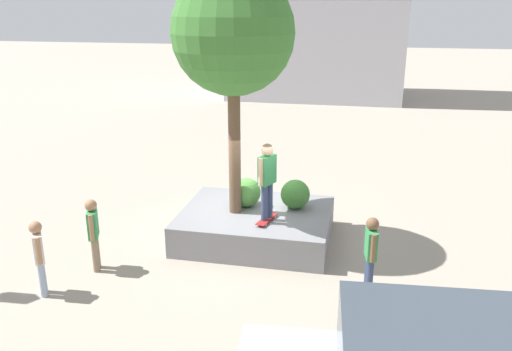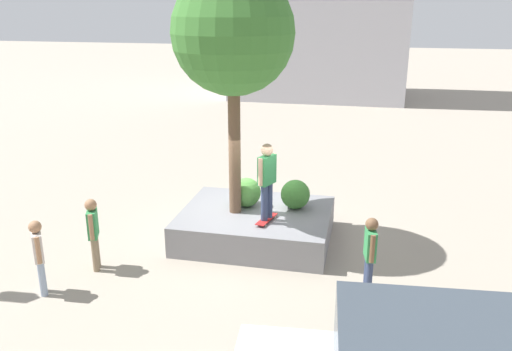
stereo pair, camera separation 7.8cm
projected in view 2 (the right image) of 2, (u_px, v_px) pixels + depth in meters
ground_plane at (250, 238)px, 12.72m from camera, size 120.00×120.00×0.00m
planter_ledge at (256, 225)px, 12.54m from camera, size 3.52×2.84×0.72m
plaza_tree at (233, 34)px, 11.14m from camera, size 2.69×2.69×5.46m
boxwood_shrub at (295, 194)px, 12.51m from camera, size 0.71×0.71×0.71m
hedge_clump at (246, 192)px, 12.65m from camera, size 0.71×0.71×0.71m
skateboard at (267, 219)px, 11.83m from camera, size 0.39×0.83×0.07m
skateboarder at (267, 176)px, 11.50m from camera, size 0.37×0.56×1.76m
passerby_with_bag at (370, 251)px, 10.01m from camera, size 0.25×0.54×1.60m
pedestrian_crossing at (39, 252)px, 10.00m from camera, size 0.39×0.44×1.55m
bystander_watching at (93, 229)px, 10.94m from camera, size 0.33×0.51×1.60m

